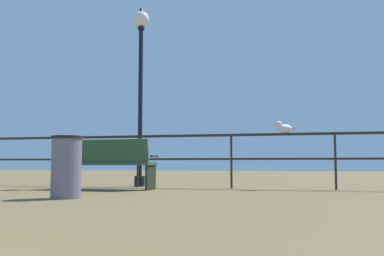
% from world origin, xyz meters
% --- Properties ---
extents(pier_railing, '(19.40, 0.05, 1.06)m').
position_xyz_m(pier_railing, '(0.00, 8.50, 0.78)').
color(pier_railing, '#2A251D').
rests_on(pier_railing, ground_plane).
extents(bench_near_left, '(1.83, 0.73, 0.93)m').
position_xyz_m(bench_near_left, '(-0.30, 7.65, 0.53)').
color(bench_near_left, '#2C5033').
rests_on(bench_near_left, ground_plane).
extents(lamppost_center, '(0.35, 0.35, 3.91)m').
position_xyz_m(lamppost_center, '(-0.07, 8.81, 2.58)').
color(lamppost_center, black).
rests_on(lamppost_center, ground_plane).
extents(seagull_on_rail, '(0.42, 0.31, 0.22)m').
position_xyz_m(seagull_on_rail, '(2.94, 8.49, 1.16)').
color(seagull_on_rail, silver).
rests_on(seagull_on_rail, pier_railing).
extents(trash_bin, '(0.43, 0.43, 0.86)m').
position_xyz_m(trash_bin, '(0.06, 5.56, 0.43)').
color(trash_bin, slate).
rests_on(trash_bin, ground_plane).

